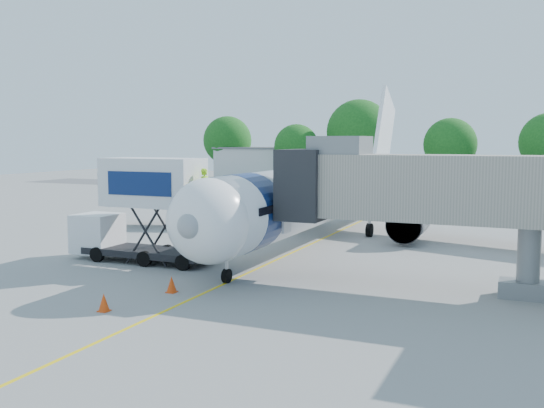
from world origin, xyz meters
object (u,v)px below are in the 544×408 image
at_px(ground_tug, 88,287).
at_px(aircraft, 324,194).
at_px(catering_hiloader, 143,210).
at_px(jet_bridge, 418,189).

bearing_deg(ground_tug, aircraft, 97.90).
bearing_deg(catering_hiloader, ground_tug, -68.61).
xyz_separation_m(aircraft, catering_hiloader, (-6.26, -11.12, -0.18)).
height_order(aircraft, jet_bridge, aircraft).
bearing_deg(jet_bridge, ground_tug, -143.72).
height_order(jet_bridge, ground_tug, jet_bridge).
distance_m(catering_hiloader, ground_tug, 8.95).
distance_m(jet_bridge, ground_tug, 14.19).
height_order(aircraft, catering_hiloader, aircraft).
xyz_separation_m(jet_bridge, ground_tug, (-11.07, -8.13, -3.56)).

